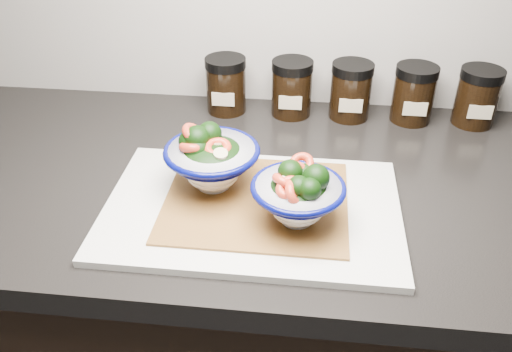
# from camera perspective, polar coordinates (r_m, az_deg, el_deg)

# --- Properties ---
(countertop) EXTENTS (3.50, 0.60, 0.04)m
(countertop) POSITION_cam_1_polar(r_m,az_deg,el_deg) (0.93, 10.33, -1.69)
(countertop) COLOR black
(countertop) RESTS_ON cabinet
(cutting_board) EXTENTS (0.45, 0.30, 0.01)m
(cutting_board) POSITION_cam_1_polar(r_m,az_deg,el_deg) (0.83, -0.41, -3.49)
(cutting_board) COLOR silver
(cutting_board) RESTS_ON countertop
(bamboo_mat) EXTENTS (0.28, 0.24, 0.00)m
(bamboo_mat) POSITION_cam_1_polar(r_m,az_deg,el_deg) (0.84, 0.00, -2.63)
(bamboo_mat) COLOR #A36E31
(bamboo_mat) RESTS_ON cutting_board
(bowl_left) EXTENTS (0.15, 0.15, 0.11)m
(bowl_left) POSITION_cam_1_polar(r_m,az_deg,el_deg) (0.85, -4.81, 1.76)
(bowl_left) COLOR white
(bowl_left) RESTS_ON bamboo_mat
(bowl_right) EXTENTS (0.14, 0.14, 0.10)m
(bowl_right) POSITION_cam_1_polar(r_m,az_deg,el_deg) (0.77, 4.47, -2.01)
(bowl_right) COLOR white
(bowl_right) RESTS_ON bamboo_mat
(spice_jar_a) EXTENTS (0.08, 0.08, 0.11)m
(spice_jar_a) POSITION_cam_1_polar(r_m,az_deg,el_deg) (1.11, -3.18, 9.57)
(spice_jar_a) COLOR black
(spice_jar_a) RESTS_ON countertop
(spice_jar_b) EXTENTS (0.08, 0.08, 0.11)m
(spice_jar_b) POSITION_cam_1_polar(r_m,az_deg,el_deg) (1.10, 3.78, 9.24)
(spice_jar_b) COLOR black
(spice_jar_b) RESTS_ON countertop
(spice_jar_c) EXTENTS (0.08, 0.08, 0.11)m
(spice_jar_c) POSITION_cam_1_polar(r_m,az_deg,el_deg) (1.10, 9.95, 8.84)
(spice_jar_c) COLOR black
(spice_jar_c) RESTS_ON countertop
(spice_jar_d) EXTENTS (0.08, 0.08, 0.11)m
(spice_jar_d) POSITION_cam_1_polar(r_m,az_deg,el_deg) (1.11, 16.27, 8.32)
(spice_jar_d) COLOR black
(spice_jar_d) RESTS_ON countertop
(spice_jar_e) EXTENTS (0.08, 0.08, 0.11)m
(spice_jar_e) POSITION_cam_1_polar(r_m,az_deg,el_deg) (1.14, 22.27, 7.73)
(spice_jar_e) COLOR black
(spice_jar_e) RESTS_ON countertop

